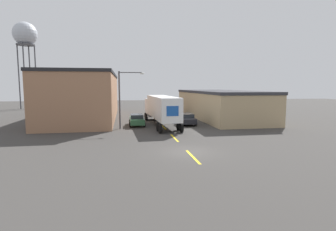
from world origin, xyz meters
The scene contains 10 objects.
ground_plane centered at (0.00, 0.00, 0.00)m, with size 160.00×160.00×0.00m, color #3D3A38.
road_centerline centered at (0.00, 5.75, 0.00)m, with size 0.20×18.72×0.01m.
warehouse_left centered at (-11.27, 24.68, 3.70)m, with size 9.67×27.99×7.39m.
warehouse_right centered at (10.92, 22.13, 2.30)m, with size 8.97×24.77×4.59m.
semi_truck centered at (-0.16, 15.03, 2.42)m, with size 3.45×14.74×4.00m.
parked_car_right_far centered at (3.41, 25.58, 0.82)m, with size 2.07×4.69×1.56m.
parked_car_right_mid centered at (3.41, 14.71, 0.82)m, with size 2.07×4.69×1.56m.
parked_car_left_far centered at (-3.41, 14.96, 0.82)m, with size 2.07×4.69×1.56m.
water_tower centered at (-27.31, 46.15, 16.97)m, with size 5.34×5.34×20.00m.
street_lamp centered at (-5.18, 12.63, 4.28)m, with size 3.23×0.32×7.16m.
Camera 1 is at (-5.07, -20.43, 5.33)m, focal length 28.00 mm.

